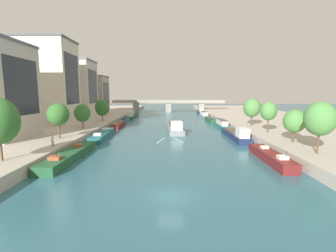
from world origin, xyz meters
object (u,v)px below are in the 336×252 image
tree_right_midway (251,108)px  moored_boat_left_end (124,120)px  moored_boat_right_second (203,115)px  tree_left_end_of_row (101,108)px  barge_midriver (174,127)px  moored_boat_left_gap_after (102,135)px  moored_boat_right_near (235,134)px  tree_left_midway (81,113)px  moored_boat_right_midway (269,156)px  tree_right_second (293,121)px  tree_right_third (267,111)px  person_on_quay (51,140)px  tree_left_second (57,114)px  bridge_far (167,105)px  tree_right_by_lamp (319,119)px  moored_boat_left_second (131,116)px  moored_boat_left_near (69,155)px  moored_boat_right_upstream (200,112)px  moored_boat_right_gap_after (221,124)px  moored_boat_right_end (209,120)px  moored_boat_left_lone (118,125)px

tree_right_midway → moored_boat_left_end: bearing=149.8°
moored_boat_right_second → tree_left_end_of_row: 43.77m
barge_midriver → moored_boat_left_gap_after: bearing=-148.7°
moored_boat_right_near → tree_right_midway: tree_right_midway is taller
tree_left_midway → moored_boat_right_near: bearing=-7.2°
moored_boat_right_midway → tree_right_second: 9.92m
barge_midriver → moored_boat_left_gap_after: 19.56m
moored_boat_left_end → moored_boat_left_gap_after: bearing=-89.6°
tree_right_third → person_on_quay: 41.86m
tree_right_second → tree_left_second: bearing=175.4°
tree_right_second → bridge_far: 86.31m
moored_boat_left_gap_after → bridge_far: size_ratio=0.27×
barge_midriver → moored_boat_right_midway: 31.98m
tree_left_second → tree_left_end_of_row: (0.18, 28.39, -0.50)m
tree_left_second → tree_right_by_lamp: size_ratio=0.90×
moored_boat_left_second → moored_boat_left_near: bearing=-90.2°
moored_boat_left_near → moored_boat_left_end: size_ratio=1.49×
moored_boat_right_second → bridge_far: bridge_far is taller
tree_right_by_lamp → moored_boat_left_end: bearing=125.6°
moored_boat_left_second → moored_boat_right_midway: (29.88, -61.19, -0.18)m
moored_boat_right_upstream → tree_left_midway: bearing=-123.0°
moored_boat_right_gap_after → tree_left_end_of_row: tree_left_end_of_row is taller
moored_boat_right_end → tree_right_by_lamp: bearing=-83.6°
moored_boat_left_second → tree_left_end_of_row: 24.41m
bridge_far → moored_boat_left_lone: bearing=-105.2°
moored_boat_left_end → moored_boat_right_upstream: size_ratio=0.98×
moored_boat_right_gap_after → moored_boat_right_end: moored_boat_right_gap_after is taller
tree_right_third → tree_right_midway: (0.32, 10.90, -0.01)m
moored_boat_left_gap_after → moored_boat_right_midway: bearing=-32.2°
moored_boat_left_near → tree_right_midway: (36.51, 25.72, 5.53)m
moored_boat_left_second → moored_boat_right_gap_after: 40.66m
tree_left_second → tree_left_midway: bearing=90.4°
moored_boat_right_end → moored_boat_right_second: 14.43m
bridge_far → person_on_quay: bridge_far is taller
moored_boat_left_near → barge_midriver: bearing=59.1°
moored_boat_left_second → moored_boat_left_gap_after: bearing=-90.2°
moored_boat_right_midway → tree_right_third: tree_right_third is taller
moored_boat_right_midway → tree_left_second: bearing=165.1°
moored_boat_right_second → tree_right_third: 48.54m
moored_boat_left_second → moored_boat_right_upstream: moored_boat_right_upstream is taller
barge_midriver → tree_left_midway: 23.74m
moored_boat_right_gap_after → moored_boat_right_upstream: size_ratio=1.10×
tree_right_midway → bridge_far: tree_right_midway is taller
tree_left_second → person_on_quay: bearing=-74.0°
moored_boat_left_gap_after → moored_boat_left_second: bearing=89.8°
moored_boat_left_gap_after → moored_boat_right_end: bearing=45.5°
moored_boat_left_second → tree_left_second: (-5.53, -51.74, 5.21)m
moored_boat_right_gap_after → moored_boat_right_end: 15.24m
moored_boat_left_near → moored_boat_right_near: bearing=28.6°
moored_boat_right_upstream → tree_left_midway: 65.57m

